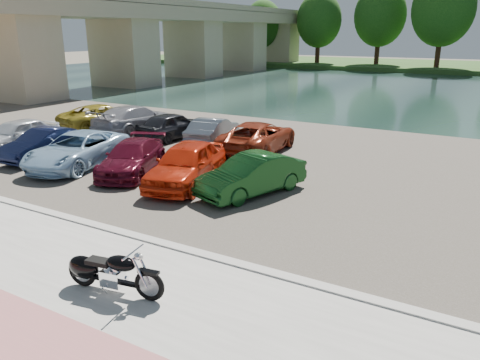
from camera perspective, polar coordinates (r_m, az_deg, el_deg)
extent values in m
plane|color=#595447|center=(10.57, -12.38, -13.17)|extent=(200.00, 200.00, 0.00)
cube|color=#9D9B94|center=(9.95, -16.35, -15.29)|extent=(60.00, 6.00, 0.10)
cube|color=#A75E66|center=(9.16, -23.43, -18.90)|extent=(60.00, 2.00, 0.01)
cube|color=#9D9B94|center=(11.89, -5.94, -8.78)|extent=(60.00, 0.30, 0.14)
cube|color=#454037|center=(19.43, 9.62, 1.50)|extent=(60.00, 18.00, 0.04)
cube|color=#1A302C|center=(47.32, 22.21, 9.90)|extent=(120.00, 40.00, 0.00)
cube|color=#254318|center=(79.00, 25.70, 12.31)|extent=(120.00, 24.00, 0.60)
cube|color=tan|center=(57.89, -7.05, 19.37)|extent=(7.00, 56.00, 1.40)
cube|color=tan|center=(57.93, -7.09, 20.36)|extent=(7.00, 56.00, 0.70)
cube|color=tan|center=(42.24, -25.40, 13.66)|extent=(6.00, 4.00, 7.20)
cube|color=tan|center=(50.19, -13.93, 15.17)|extent=(6.00, 4.00, 7.20)
cube|color=tan|center=(59.50, -5.73, 15.90)|extent=(6.00, 4.00, 7.20)
cube|color=tan|center=(69.65, 0.20, 16.22)|extent=(6.00, 4.00, 7.20)
cube|color=tan|center=(80.31, 4.60, 16.36)|extent=(6.00, 4.00, 7.20)
cylinder|color=#371E14|center=(79.95, 2.80, 15.85)|extent=(0.70, 0.70, 4.50)
ellipsoid|color=#113C10|center=(79.92, 2.84, 18.43)|extent=(6.30, 6.30, 7.56)
cylinder|color=#371E14|center=(77.59, 9.45, 15.76)|extent=(0.70, 0.70, 4.95)
ellipsoid|color=#113C10|center=(77.57, 9.61, 18.68)|extent=(6.93, 6.93, 8.32)
cylinder|color=#371E14|center=(76.25, 16.42, 15.44)|extent=(0.70, 0.70, 5.40)
ellipsoid|color=#113C10|center=(76.26, 16.71, 18.67)|extent=(7.56, 7.56, 9.07)
cylinder|color=#371E14|center=(71.82, 23.07, 14.86)|extent=(0.70, 0.70, 5.85)
ellipsoid|color=#113C10|center=(71.85, 23.54, 18.57)|extent=(8.19, 8.19, 9.83)
torus|color=black|center=(9.87, -10.98, -12.51)|extent=(0.69, 0.23, 0.68)
torus|color=black|center=(10.74, -18.67, -10.53)|extent=(0.69, 0.23, 0.68)
cylinder|color=#B2B2B7|center=(9.87, -10.98, -12.51)|extent=(0.46, 0.13, 0.46)
cylinder|color=#B2B2B7|center=(10.74, -18.67, -10.53)|extent=(0.46, 0.13, 0.46)
cylinder|color=silver|center=(9.71, -12.12, -11.04)|extent=(0.33, 0.10, 0.63)
cylinder|color=silver|center=(9.86, -11.49, -10.54)|extent=(0.33, 0.10, 0.63)
cylinder|color=silver|center=(9.71, -12.91, -8.56)|extent=(0.16, 0.75, 0.04)
sphere|color=silver|center=(9.69, -12.37, -9.09)|extent=(0.18, 0.18, 0.16)
sphere|color=silver|center=(9.66, -12.02, -9.17)|extent=(0.13, 0.13, 0.11)
cube|color=black|center=(9.72, -11.09, -10.93)|extent=(0.47, 0.21, 0.06)
cube|color=black|center=(10.31, -14.98, -11.79)|extent=(1.20, 0.29, 0.08)
cube|color=silver|center=(10.30, -15.24, -11.39)|extent=(0.50, 0.39, 0.34)
cylinder|color=silver|center=(10.15, -14.86, -10.53)|extent=(0.27, 0.22, 0.27)
cylinder|color=silver|center=(10.26, -15.80, -10.29)|extent=(0.27, 0.22, 0.27)
ellipsoid|color=black|center=(10.01, -14.32, -9.82)|extent=(0.73, 0.47, 0.32)
cube|color=black|center=(10.32, -16.76, -9.52)|extent=(0.59, 0.37, 0.10)
ellipsoid|color=black|center=(10.66, -18.52, -10.02)|extent=(0.77, 0.45, 0.50)
cube|color=black|center=(10.72, -18.70, -10.29)|extent=(0.42, 0.24, 0.30)
cylinder|color=silver|center=(10.64, -16.03, -11.29)|extent=(1.10, 0.27, 0.09)
cylinder|color=silver|center=(10.60, -16.07, -10.91)|extent=(1.10, 0.27, 0.09)
cylinder|color=#B2B2B7|center=(10.34, -16.19, -12.77)|extent=(0.05, 0.14, 0.22)
imported|color=#B8BDC5|center=(24.36, -25.57, 5.05)|extent=(1.71, 4.17, 1.41)
imported|color=#12193A|center=(22.05, -22.84, 4.07)|extent=(1.70, 4.03, 1.29)
imported|color=#94B9D8|center=(20.25, -19.20, 3.50)|extent=(3.11, 5.30, 1.38)
imported|color=#4D0B1B|center=(18.69, -13.03, 2.69)|extent=(3.20, 4.64, 1.25)
imported|color=red|center=(16.92, -6.57, 1.99)|extent=(2.76, 4.79, 1.53)
imported|color=#114017|center=(15.83, 1.45, 0.62)|extent=(2.65, 4.29, 1.33)
imported|color=olive|center=(27.87, -16.25, 7.45)|extent=(3.39, 5.42, 1.40)
imported|color=gray|center=(26.20, -12.64, 7.24)|extent=(2.31, 5.30, 1.52)
imported|color=black|center=(24.47, -8.27, 6.62)|extent=(2.07, 4.23, 1.39)
imported|color=slate|center=(22.99, -3.32, 5.98)|extent=(2.14, 4.22, 1.33)
imported|color=maroon|center=(21.53, 2.18, 5.30)|extent=(2.71, 5.21, 1.40)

